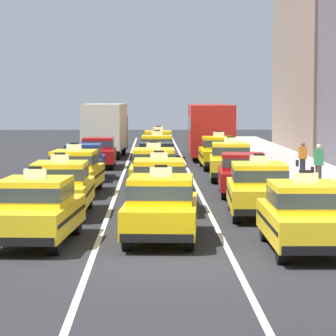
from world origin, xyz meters
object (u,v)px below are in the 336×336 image
(sedan_left_fourth, at_px, (84,160))
(bus_right_sixth, at_px, (210,127))
(taxi_right_fourth, at_px, (230,160))
(taxi_center_fifth, at_px, (157,150))
(taxi_right_second, at_px, (259,188))
(box_truck_left_sixth, at_px, (106,128))
(taxi_left_nearest, at_px, (36,209))
(taxi_right_nearest, at_px, (305,215))
(taxi_right_fifth, at_px, (218,152))
(taxi_center_third, at_px, (154,168))
(pedestrian_near_crosswalk, at_px, (318,165))
(taxi_center_second, at_px, (159,183))
(taxi_center_sixth, at_px, (158,144))
(sedan_right_third, at_px, (243,173))
(taxi_left_second, at_px, (60,187))
(taxi_center_nearest, at_px, (161,207))
(sedan_center_fourth, at_px, (157,158))
(pedestrian_mid_block, at_px, (302,159))
(sedan_left_fifth, at_px, (98,152))
(taxi_left_third, at_px, (75,171))

(sedan_left_fourth, height_order, bus_right_sixth, bus_right_sixth)
(taxi_right_fourth, distance_m, bus_right_sixth, 15.22)
(taxi_center_fifth, relative_size, taxi_right_second, 0.99)
(box_truck_left_sixth, bearing_deg, sedan_left_fourth, -91.01)
(taxi_left_nearest, xyz_separation_m, taxi_right_nearest, (6.51, -1.24, 0.00))
(box_truck_left_sixth, xyz_separation_m, taxi_right_fifth, (6.23, -9.08, -0.90))
(taxi_left_nearest, height_order, taxi_center_third, same)
(pedestrian_near_crosswalk, bearing_deg, taxi_right_fifth, 107.59)
(taxi_center_second, bearing_deg, box_truck_left_sixth, 96.83)
(taxi_center_sixth, bearing_deg, sedan_right_third, -81.41)
(taxi_right_fifth, height_order, pedestrian_near_crosswalk, taxi_right_fifth)
(taxi_left_second, bearing_deg, sedan_left_fourth, 91.01)
(taxi_center_sixth, height_order, taxi_right_nearest, same)
(taxi_center_nearest, relative_size, sedan_center_fourth, 1.08)
(sedan_right_third, distance_m, pedestrian_mid_block, 6.84)
(taxi_left_nearest, distance_m, sedan_center_fourth, 18.82)
(sedan_center_fourth, bearing_deg, taxi_right_fourth, -29.24)
(sedan_left_fifth, relative_size, box_truck_left_sixth, 0.61)
(taxi_center_sixth, distance_m, taxi_right_nearest, 32.17)
(taxi_center_third, bearing_deg, sedan_center_fourth, 88.49)
(taxi_left_second, relative_size, pedestrian_mid_block, 2.95)
(sedan_left_fourth, relative_size, sedan_right_third, 0.98)
(pedestrian_mid_block, bearing_deg, taxi_center_third, -146.90)
(pedestrian_near_crosswalk, bearing_deg, taxi_left_nearest, -126.73)
(taxi_left_nearest, bearing_deg, sedan_center_fourth, 80.45)
(sedan_left_fifth, bearing_deg, taxi_center_third, -75.72)
(sedan_center_fourth, height_order, taxi_right_fourth, taxi_right_fourth)
(taxi_right_nearest, bearing_deg, taxi_center_third, 104.55)
(sedan_left_fifth, height_order, taxi_right_nearest, taxi_right_nearest)
(bus_right_sixth, bearing_deg, taxi_right_nearest, -89.89)
(taxi_center_third, relative_size, taxi_right_fifth, 1.00)
(taxi_right_fourth, xyz_separation_m, bus_right_sixth, (0.08, 15.19, 0.94))
(taxi_left_nearest, relative_size, sedan_left_fourth, 1.08)
(taxi_center_nearest, distance_m, taxi_right_second, 5.35)
(box_truck_left_sixth, height_order, taxi_center_fifth, box_truck_left_sixth)
(taxi_center_nearest, xyz_separation_m, taxi_center_fifth, (0.04, 23.93, 0.00))
(taxi_left_third, relative_size, taxi_right_fifth, 1.02)
(sedan_left_fourth, bearing_deg, taxi_center_sixth, 75.46)
(taxi_center_sixth, bearing_deg, taxi_center_nearest, -90.28)
(sedan_center_fourth, bearing_deg, taxi_center_nearest, -89.99)
(taxi_left_nearest, bearing_deg, pedestrian_near_crosswalk, 53.27)
(taxi_center_second, distance_m, sedan_right_third, 5.33)
(sedan_left_fourth, relative_size, taxi_center_fifth, 0.94)
(taxi_left_third, distance_m, pedestrian_mid_block, 11.02)
(taxi_right_second, distance_m, taxi_right_fourth, 11.89)
(taxi_left_second, height_order, taxi_center_second, same)
(sedan_left_fifth, relative_size, sedan_right_third, 0.98)
(taxi_left_nearest, xyz_separation_m, taxi_right_fifth, (6.31, 22.84, 0.00))
(taxi_center_third, relative_size, pedestrian_near_crosswalk, 2.75)
(taxi_center_fifth, bearing_deg, pedestrian_mid_block, -49.99)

